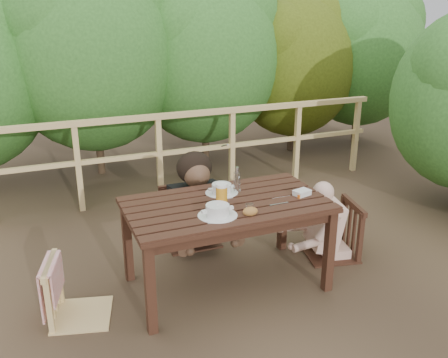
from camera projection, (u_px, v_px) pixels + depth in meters
name	position (u px, v px, depth m)	size (l,w,h in m)	color
ground	(226.00, 284.00, 4.02)	(60.00, 60.00, 0.00)	brown
table	(226.00, 245.00, 3.89)	(1.55, 0.87, 0.71)	black
chair_left	(77.00, 264.00, 3.46)	(0.43, 0.43, 0.86)	tan
chair_far	(190.00, 194.00, 4.56)	(0.49, 0.49, 0.99)	black
chair_right	(333.00, 207.00, 4.34)	(0.46, 0.46, 0.93)	black
woman	(188.00, 170.00, 4.50)	(0.58, 0.71, 1.44)	black
diner_right	(337.00, 195.00, 4.31)	(0.47, 0.58, 1.16)	beige
railing	(159.00, 157.00, 5.58)	(5.60, 0.10, 1.01)	tan
hedge_row	(160.00, 25.00, 6.29)	(6.60, 1.60, 3.80)	#2E6023
soup_near	(218.00, 211.00, 3.52)	(0.29, 0.29, 0.10)	white
soup_far	(222.00, 189.00, 3.94)	(0.26, 0.26, 0.09)	silver
bread_roll	(250.00, 211.00, 3.55)	(0.11, 0.09, 0.07)	#B26B36
beer_glass	(222.00, 195.00, 3.71)	(0.09, 0.09, 0.18)	orange
bottle	(237.00, 181.00, 3.92)	(0.06, 0.06, 0.23)	white
tumbler	(250.00, 209.00, 3.58)	(0.06, 0.06, 0.08)	white
butter_tub	(302.00, 193.00, 3.89)	(0.13, 0.09, 0.06)	white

